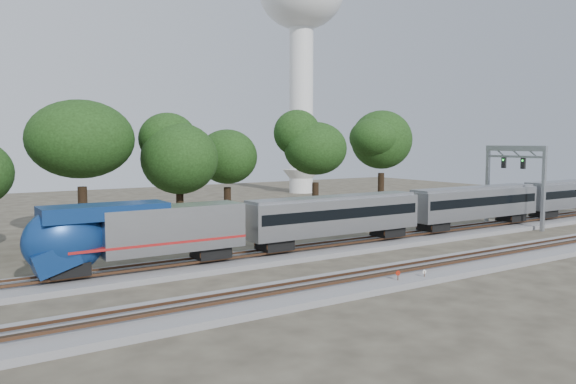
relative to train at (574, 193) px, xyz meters
name	(u,v)px	position (x,y,z in m)	size (l,w,h in m)	color
ground	(294,278)	(-44.04, -6.00, -3.08)	(160.00, 160.00, 0.00)	#383328
track_far	(251,259)	(-44.04, 0.00, -2.88)	(160.00, 5.00, 0.73)	slate
track_near	(330,287)	(-44.04, -10.00, -2.88)	(160.00, 5.00, 0.73)	slate
train	(574,193)	(0.00, 0.00, 0.00)	(121.93, 2.96, 4.37)	#AAACB1
switch_stand_red	(398,276)	(-39.80, -11.55, -2.43)	(0.32, 0.08, 1.02)	#512D19
switch_stand_white	(424,275)	(-37.73, -11.83, -2.53)	(0.27, 0.09, 0.87)	#512D19
switch_lever	(433,275)	(-36.15, -11.10, -2.93)	(0.50, 0.30, 0.30)	#512D19
water_tower	(301,19)	(-7.30, 46.91, 27.87)	(15.09, 15.09, 41.79)	silver
signal_gantry	(515,168)	(-11.64, 0.00, 3.32)	(0.61, 7.23, 8.79)	gray
tree_3	(81,139)	(-52.63, 16.28, 6.32)	(9.57, 9.57, 13.49)	black
tree_4	(179,159)	(-43.69, 14.90, 4.43)	(7.66, 7.66, 10.79)	black
tree_5	(227,157)	(-35.90, 19.95, 4.41)	(7.63, 7.63, 10.76)	black
tree_6	(316,149)	(-27.17, 14.95, 5.33)	(8.57, 8.57, 12.08)	black
tree_7	(382,140)	(-14.14, 18.19, 6.37)	(9.62, 9.62, 13.56)	black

